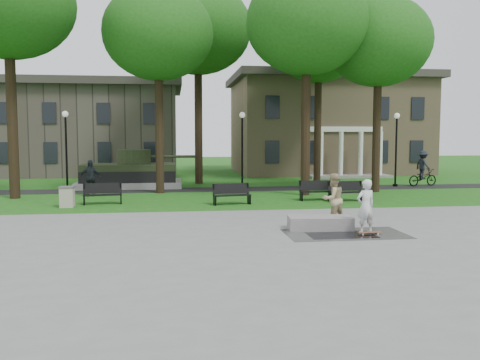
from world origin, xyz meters
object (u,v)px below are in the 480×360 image
Objects in this scene: skateboarder at (366,206)px; friend_watching at (333,199)px; concrete_block at (320,223)px; park_bench_0 at (103,193)px; cyclist at (423,172)px; trash_bin at (67,197)px.

friend_watching is (-0.54, 1.81, 0.03)m from skateboarder.
concrete_block is 11.56m from park_bench_0.
cyclist is 1.26× the size of park_bench_0.
park_bench_0 reaches higher than trash_bin.
cyclist reaches higher than friend_watching.
skateboarder is at bearing -48.90° from park_bench_0.
friend_watching is 16.76m from cyclist.
cyclist is at bearing 10.88° from park_bench_0.
concrete_block is 1.20× the size of park_bench_0.
skateboarder is 13.12m from park_bench_0.
cyclist is at bearing 51.92° from concrete_block.
trash_bin is (-11.22, 7.89, -0.44)m from skateboarder.
skateboarder is 0.99× the size of park_bench_0.
skateboarder reaches higher than park_bench_0.
concrete_block is 2.29× the size of trash_bin.
park_bench_0 is at bearing -53.87° from skateboarder.
friend_watching is at bearing -29.64° from trash_bin.
skateboarder is at bearing 134.12° from cyclist.
park_bench_0 is at bearing 136.94° from concrete_block.
cyclist reaches higher than concrete_block.
park_bench_0 is at bearing 94.89° from cyclist.
friend_watching is at bearing 50.57° from concrete_block.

